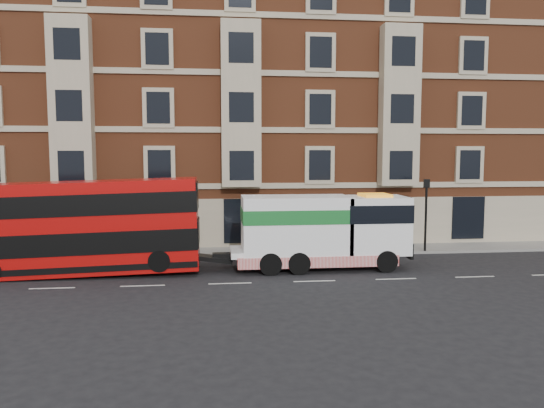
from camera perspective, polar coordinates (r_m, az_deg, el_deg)
The scene contains 7 objects.
ground at distance 25.05m, azimuth -4.53°, elevation -8.52°, with size 120.00×120.00×0.00m, color black.
sidewalk at distance 32.36m, azimuth -4.96°, elevation -5.18°, with size 90.00×3.00×0.15m, color slate.
victorian_terrace at distance 39.51m, azimuth -4.62°, elevation 11.30°, with size 45.00×12.00×20.40m.
lamp_post_west at distance 31.13m, azimuth -16.05°, elevation -0.95°, with size 0.35×0.15×4.35m.
lamp_post_east at distance 33.21m, azimuth 16.23°, elevation -0.56°, with size 0.35×0.15×4.35m.
double_decker_bus at distance 27.94m, azimuth -19.85°, elevation -2.21°, with size 11.52×2.65×4.66m.
tow_truck at distance 27.77m, azimuth 5.19°, elevation -2.85°, with size 9.23×2.73×3.84m.
Camera 1 is at (-0.73, -24.29, 6.07)m, focal length 35.00 mm.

